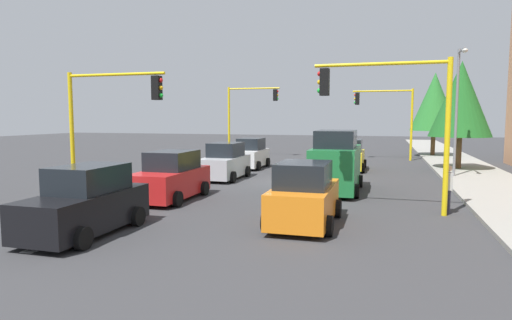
{
  "coord_description": "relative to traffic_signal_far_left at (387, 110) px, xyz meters",
  "views": [
    {
      "loc": [
        21.89,
        5.44,
        3.35
      ],
      "look_at": [
        0.8,
        -0.73,
        1.2
      ],
      "focal_mm": 30.65,
      "sensor_mm": 36.0,
      "label": 1
    }
  ],
  "objects": [
    {
      "name": "delivery_van_green",
      "position": [
        16.12,
        -2.26,
        -2.66
      ],
      "size": [
        4.8,
        2.22,
        2.77
      ],
      "color": "#1E7238",
      "rests_on": "ground"
    },
    {
      "name": "traffic_signal_near_left",
      "position": [
        20.0,
        -0.04,
        -0.15
      ],
      "size": [
        0.36,
        4.59,
        5.33
      ],
      "color": "yellow",
      "rests_on": "ground"
    },
    {
      "name": "car_orange",
      "position": [
        22.56,
        -2.56,
        -3.04
      ],
      "size": [
        3.94,
        2.04,
        1.98
      ],
      "color": "orange",
      "rests_on": "ground"
    },
    {
      "name": "tree_roadside_far",
      "position": [
        -4.0,
        3.82,
        0.72
      ],
      "size": [
        3.9,
        3.9,
        7.11
      ],
      "color": "brown",
      "rests_on": "ground"
    },
    {
      "name": "car_red",
      "position": [
        19.88,
        -8.54,
        -3.04
      ],
      "size": [
        4.16,
        2.11,
        1.98
      ],
      "color": "red",
      "rests_on": "ground"
    },
    {
      "name": "lane_arrow_near",
      "position": [
        25.51,
        -8.68,
        -3.93
      ],
      "size": [
        2.4,
        1.1,
        1.1
      ],
      "color": "silver",
      "rests_on": "ground"
    },
    {
      "name": "street_lamp_curbside",
      "position": [
        10.39,
        3.52,
        0.41
      ],
      "size": [
        2.15,
        0.28,
        7.0
      ],
      "color": "slate",
      "rests_on": "ground"
    },
    {
      "name": "car_yellow",
      "position": [
        7.74,
        -2.33,
        -3.04
      ],
      "size": [
        3.9,
        2.11,
        1.98
      ],
      "color": "yellow",
      "rests_on": "ground"
    },
    {
      "name": "traffic_signal_far_right",
      "position": [
        0.0,
        -11.42,
        0.25
      ],
      "size": [
        0.36,
        4.59,
        5.94
      ],
      "color": "yellow",
      "rests_on": "ground"
    },
    {
      "name": "sidewalk_kerb",
      "position": [
        9.0,
        4.82,
        -3.86
      ],
      "size": [
        80.0,
        4.0,
        0.15
      ],
      "primitive_type": "cube",
      "color": "gray",
      "rests_on": "ground"
    },
    {
      "name": "traffic_signal_far_left",
      "position": [
        0.0,
        0.0,
        0.0
      ],
      "size": [
        0.36,
        4.59,
        5.56
      ],
      "color": "yellow",
      "rests_on": "ground"
    },
    {
      "name": "pedestrian_crossing",
      "position": [
        19.65,
        1.96,
        -3.03
      ],
      "size": [
        0.4,
        0.24,
        1.7
      ],
      "color": "#262638",
      "rests_on": "ground"
    },
    {
      "name": "car_black",
      "position": [
        25.43,
        -8.37,
        -3.04
      ],
      "size": [
        4.15,
        2.02,
        1.98
      ],
      "color": "black",
      "rests_on": "ground"
    },
    {
      "name": "traffic_signal_near_right",
      "position": [
        20.0,
        -11.31,
        -0.2
      ],
      "size": [
        0.36,
        4.59,
        5.26
      ],
      "color": "yellow",
      "rests_on": "ground"
    },
    {
      "name": "ground_plane",
      "position": [
        14.0,
        -5.68,
        -3.94
      ],
      "size": [
        120.0,
        120.0,
        0.0
      ],
      "primitive_type": "plane",
      "color": "#353538"
    },
    {
      "name": "car_white",
      "position": [
        8.33,
        -8.68,
        -3.04
      ],
      "size": [
        3.74,
        1.99,
        1.98
      ],
      "color": "white",
      "rests_on": "ground"
    },
    {
      "name": "tree_roadside_mid",
      "position": [
        6.0,
        4.32,
        0.53
      ],
      "size": [
        3.75,
        3.75,
        6.83
      ],
      "color": "brown",
      "rests_on": "ground"
    },
    {
      "name": "car_silver",
      "position": [
        13.66,
        -8.51,
        -3.04
      ],
      "size": [
        4.02,
        2.04,
        1.98
      ],
      "color": "#B2B5BA",
      "rests_on": "ground"
    }
  ]
}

